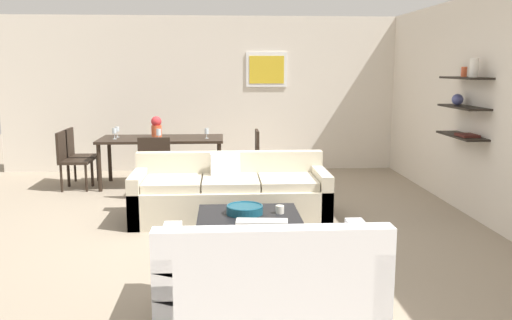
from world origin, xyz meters
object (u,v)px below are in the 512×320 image
(wine_glass_left_near, at_px, (114,131))
(dining_chair_left_near, at_px, (70,156))
(sofa_beige, at_px, (231,195))
(dining_chair_left_far, at_px, (77,152))
(coffee_table, at_px, (249,234))
(candle_jar, at_px, (280,209))
(wine_glass_right_near, at_px, (207,131))
(decorative_bowl, at_px, (245,209))
(loveseat_white, at_px, (269,278))
(dining_table, at_px, (162,142))
(centerpiece_vase, at_px, (156,127))
(wine_glass_left_far, at_px, (117,130))
(dining_chair_foot, at_px, (156,163))
(wine_glass_foot, at_px, (159,133))
(dining_chair_right_near, at_px, (250,155))

(wine_glass_left_near, bearing_deg, dining_chair_left_near, -172.46)
(sofa_beige, distance_m, dining_chair_left_far, 3.21)
(coffee_table, height_order, candle_jar, candle_jar)
(wine_glass_right_near, bearing_deg, decorative_bowl, -81.22)
(loveseat_white, height_order, coffee_table, loveseat_white)
(coffee_table, xyz_separation_m, candle_jar, (0.32, 0.07, 0.23))
(dining_table, bearing_deg, centerpiece_vase, 162.78)
(coffee_table, relative_size, wine_glass_left_far, 6.11)
(sofa_beige, bearing_deg, centerpiece_vase, 119.40)
(dining_table, relative_size, dining_chair_foot, 2.15)
(wine_glass_foot, bearing_deg, loveseat_white, -72.94)
(coffee_table, bearing_deg, wine_glass_left_far, 120.05)
(coffee_table, distance_m, wine_glass_foot, 3.11)
(sofa_beige, relative_size, dining_chair_left_far, 2.65)
(centerpiece_vase, bearing_deg, wine_glass_right_near, -9.55)
(candle_jar, xyz_separation_m, wine_glass_right_near, (-0.81, 2.98, 0.44))
(candle_jar, distance_m, wine_glass_left_near, 3.73)
(dining_chair_foot, bearing_deg, wine_glass_right_near, 46.35)
(sofa_beige, distance_m, wine_glass_left_far, 2.74)
(decorative_bowl, height_order, dining_chair_left_far, dining_chair_left_far)
(sofa_beige, relative_size, dining_table, 1.23)
(wine_glass_foot, bearing_deg, dining_chair_left_far, 157.44)
(decorative_bowl, bearing_deg, dining_chair_right_near, 86.10)
(dining_table, distance_m, dining_chair_left_far, 1.38)
(dining_chair_left_near, bearing_deg, dining_table, 8.12)
(coffee_table, height_order, wine_glass_right_near, wine_glass_right_near)
(dining_chair_left_far, bearing_deg, wine_glass_left_far, -7.54)
(loveseat_white, bearing_deg, candle_jar, 80.76)
(wine_glass_right_near, bearing_deg, coffee_table, -80.74)
(dining_chair_right_near, height_order, dining_chair_foot, same)
(coffee_table, bearing_deg, dining_table, 110.70)
(wine_glass_foot, bearing_deg, centerpiece_vase, 101.18)
(loveseat_white, distance_m, dining_chair_left_far, 5.40)
(coffee_table, relative_size, wine_glass_foot, 5.59)
(dining_chair_left_far, distance_m, wine_glass_right_near, 2.10)
(dining_chair_foot, bearing_deg, loveseat_white, -70.93)
(decorative_bowl, height_order, dining_chair_foot, dining_chair_foot)
(sofa_beige, bearing_deg, dining_chair_left_near, 143.71)
(candle_jar, relative_size, wine_glass_left_far, 0.52)
(loveseat_white, xyz_separation_m, wine_glass_right_near, (-0.58, 4.42, 0.56))
(candle_jar, height_order, dining_chair_right_near, dining_chair_right_near)
(sofa_beige, relative_size, wine_glass_left_near, 13.92)
(dining_chair_right_near, bearing_deg, candle_jar, -86.89)
(sofa_beige, height_order, dining_chair_left_far, dining_chair_left_far)
(wine_glass_left_near, xyz_separation_m, wine_glass_right_near, (1.39, 0.00, -0.01))
(dining_chair_left_near, relative_size, wine_glass_left_near, 5.25)
(dining_chair_left_far, distance_m, wine_glass_left_near, 0.81)
(candle_jar, bearing_deg, sofa_beige, 112.71)
(loveseat_white, relative_size, wine_glass_right_near, 10.35)
(wine_glass_foot, bearing_deg, coffee_table, -66.84)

